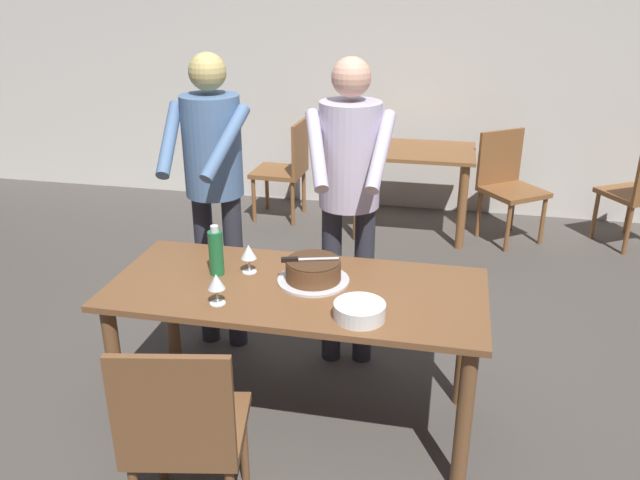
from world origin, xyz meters
The scene contains 15 objects.
ground_plane centered at (0.00, 0.00, 0.00)m, with size 14.00×14.00×0.00m, color #4C4742.
back_wall centered at (0.00, 3.38, 1.35)m, with size 10.00×0.12×2.70m, color silver.
main_dining_table centered at (0.00, 0.00, 0.64)m, with size 1.74×0.77×0.75m.
cake_on_platter centered at (0.07, 0.07, 0.80)m, with size 0.34×0.34×0.11m.
cake_knife centered at (0.00, 0.05, 0.87)m, with size 0.27×0.10×0.02m.
plate_stack centered at (0.33, -0.23, 0.79)m, with size 0.22×0.22×0.07m.
wine_glass_near centered at (-0.30, -0.23, 0.85)m, with size 0.08×0.08×0.14m.
wine_glass_far centered at (-0.26, 0.10, 0.85)m, with size 0.08×0.08×0.14m.
water_bottle centered at (-0.41, 0.05, 0.86)m, with size 0.07×0.07×0.25m.
person_cutting_cake centered at (0.14, 0.60, 1.08)m, with size 0.46×0.57×1.72m.
person_standing_beside centered at (-0.62, 0.63, 1.08)m, with size 0.47×0.56×1.72m.
chair_near_side centered at (-0.25, -0.76, 0.49)m, with size 0.52×0.52×0.90m.
background_table centered at (0.34, 2.68, 0.58)m, with size 1.00×0.70×0.74m.
background_chair_0 centered at (1.13, 2.72, 0.49)m, with size 0.62×0.62×0.90m.
background_chair_1 centered at (-0.79, 2.81, 0.49)m, with size 0.46×0.46×0.90m.
Camera 1 is at (0.66, -2.58, 2.09)m, focal length 35.99 mm.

